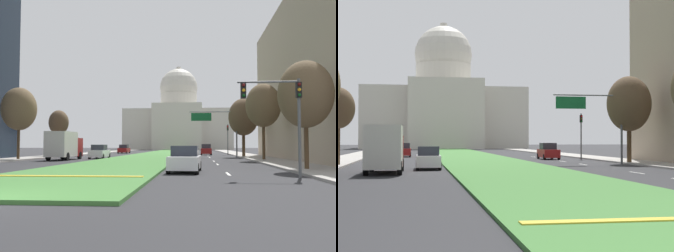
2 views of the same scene
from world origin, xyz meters
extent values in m
plane|color=#2B2B2D|center=(0.00, 64.25, 0.00)|extent=(282.69, 282.69, 0.00)
cube|color=#427A38|center=(0.00, 57.82, 0.07)|extent=(8.63, 115.65, 0.14)
cube|color=gold|center=(0.00, 7.70, 0.16)|extent=(7.76, 0.50, 0.04)
cube|color=silver|center=(8.34, 28.53, 0.00)|extent=(0.16, 2.40, 0.01)
cube|color=silver|center=(8.34, 40.48, 0.00)|extent=(0.16, 2.40, 0.01)
cube|color=silver|center=(8.34, 47.14, 0.00)|extent=(0.16, 2.40, 0.01)
cube|color=silver|center=(8.34, 61.02, 0.00)|extent=(0.16, 2.40, 0.01)
cube|color=#9E9991|center=(-14.36, 51.40, 0.07)|extent=(4.00, 115.65, 0.15)
cube|color=#9E9991|center=(14.36, 51.40, 0.07)|extent=(4.00, 115.65, 0.15)
cube|color=beige|center=(0.00, 128.50, 7.35)|extent=(39.19, 23.27, 14.71)
cube|color=beige|center=(0.00, 114.86, 8.09)|extent=(17.24, 4.00, 16.18)
cylinder|color=beige|center=(0.00, 128.50, 17.93)|extent=(13.84, 13.84, 6.45)
sphere|color=beige|center=(0.00, 128.50, 23.68)|extent=(14.44, 14.44, 14.44)
cylinder|color=beige|center=(0.00, 128.50, 30.18)|extent=(1.80, 1.80, 3.00)
cylinder|color=#515456|center=(11.86, 51.99, 2.60)|extent=(0.16, 0.16, 5.20)
cube|color=black|center=(11.86, 51.99, 4.60)|extent=(0.28, 0.24, 0.84)
sphere|color=red|center=(11.86, 51.85, 4.88)|extent=(0.18, 0.18, 0.18)
sphere|color=#4C380F|center=(11.86, 51.85, 4.60)|extent=(0.18, 0.18, 0.18)
sphere|color=#0F4219|center=(11.86, 51.85, 4.32)|extent=(0.18, 0.18, 0.18)
cylinder|color=#515456|center=(12.06, 40.46, 3.25)|extent=(0.20, 0.20, 6.50)
cylinder|color=#515456|center=(8.83, 40.46, 6.30)|extent=(6.46, 0.12, 0.12)
cube|color=#146033|center=(7.21, 40.41, 5.60)|extent=(2.80, 0.08, 1.10)
cylinder|color=#4C3823|center=(-13.06, 40.38, 2.02)|extent=(0.37, 0.37, 4.05)
ellipsoid|color=brown|center=(-13.06, 40.38, 4.92)|extent=(2.80, 2.80, 3.50)
cylinder|color=#4C3823|center=(13.08, 41.17, 2.16)|extent=(0.43, 0.43, 4.31)
ellipsoid|color=brown|center=(13.08, 41.17, 5.61)|extent=(4.14, 4.14, 5.18)
cube|color=silver|center=(-5.65, 35.07, 0.64)|extent=(1.81, 4.12, 0.84)
cube|color=#282D38|center=(-5.65, 34.91, 1.41)|extent=(1.59, 1.98, 0.69)
cylinder|color=black|center=(-6.47, 36.68, 0.32)|extent=(0.22, 0.64, 0.64)
cylinder|color=black|center=(-4.84, 36.68, 0.32)|extent=(0.22, 0.64, 0.64)
cylinder|color=black|center=(-6.46, 33.47, 0.32)|extent=(0.22, 0.64, 0.64)
cylinder|color=black|center=(-4.83, 33.47, 0.32)|extent=(0.22, 0.64, 0.64)
cube|color=maroon|center=(8.23, 52.81, 0.67)|extent=(1.87, 4.23, 0.90)
cube|color=#282D38|center=(8.23, 52.98, 1.49)|extent=(1.61, 2.04, 0.74)
cylinder|color=black|center=(9.01, 51.14, 0.32)|extent=(0.23, 0.64, 0.64)
cylinder|color=black|center=(7.39, 51.18, 0.32)|extent=(0.23, 0.64, 0.64)
cylinder|color=black|center=(9.08, 54.44, 0.32)|extent=(0.23, 0.64, 0.64)
cylinder|color=black|center=(7.45, 54.47, 0.32)|extent=(0.23, 0.64, 0.64)
cube|color=maroon|center=(-8.23, 63.75, 0.65)|extent=(1.84, 4.48, 0.86)
cube|color=#282D38|center=(-8.23, 63.57, 1.44)|extent=(1.62, 2.15, 0.71)
cylinder|color=black|center=(-9.06, 65.54, 0.32)|extent=(0.22, 0.64, 0.64)
cylinder|color=black|center=(-7.39, 65.54, 0.32)|extent=(0.22, 0.64, 0.64)
cylinder|color=black|center=(-9.06, 61.96, 0.32)|extent=(0.22, 0.64, 0.64)
cylinder|color=black|center=(-7.39, 61.96, 0.32)|extent=(0.22, 0.64, 0.64)
cube|color=maroon|center=(-8.63, 33.05, 1.45)|extent=(2.30, 2.00, 2.20)
cube|color=beige|center=(-8.63, 29.85, 1.80)|extent=(2.30, 4.40, 2.80)
cylinder|color=black|center=(-9.68, 33.05, 0.45)|extent=(0.30, 0.90, 0.90)
cylinder|color=black|center=(-7.58, 33.05, 0.45)|extent=(0.30, 0.90, 0.90)
cylinder|color=black|center=(-9.68, 28.75, 0.45)|extent=(0.30, 0.90, 0.90)
cylinder|color=black|center=(-7.58, 28.75, 0.45)|extent=(0.30, 0.90, 0.90)
camera|label=1|loc=(6.44, -10.07, 1.70)|focal=38.92mm
camera|label=2|loc=(-6.48, -5.61, 2.31)|focal=56.47mm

